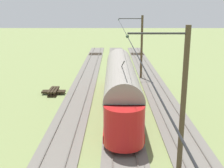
{
  "coord_description": "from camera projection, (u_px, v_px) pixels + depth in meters",
  "views": [
    {
      "loc": [
        0.7,
        24.09,
        8.64
      ],
      "look_at": [
        0.77,
        -0.92,
        1.96
      ],
      "focal_mm": 45.15,
      "sensor_mm": 36.0,
      "label": 1
    }
  ],
  "objects": [
    {
      "name": "overhead_wire_run",
      "position": [
        128.0,
        35.0,
        14.27
      ],
      "size": [
        2.91,
        47.02,
        0.18
      ],
      "color": "black",
      "rests_on": "ground"
    },
    {
      "name": "catenary_pole_foreground",
      "position": [
        141.0,
        46.0,
        35.09
      ],
      "size": [
        3.12,
        0.28,
        7.91
      ],
      "color": "#4C3D28",
      "rests_on": "ground"
    },
    {
      "name": "track_adjacent_siding",
      "position": [
        120.0,
        106.0,
        25.79
      ],
      "size": [
        2.8,
        80.0,
        0.18
      ],
      "color": "#666059",
      "rests_on": "ground"
    },
    {
      "name": "vintage_streetcar",
      "position": [
        121.0,
        83.0,
        24.89
      ],
      "size": [
        2.65,
        18.39,
        5.39
      ],
      "color": "red",
      "rests_on": "ground"
    },
    {
      "name": "catenary_pole_mid_near",
      "position": [
        182.0,
        101.0,
        14.31
      ],
      "size": [
        3.12,
        0.28,
        7.91
      ],
      "color": "#4C3D28",
      "rests_on": "ground"
    },
    {
      "name": "spare_tie_stack",
      "position": [
        54.0,
        92.0,
        29.47
      ],
      "size": [
        2.4,
        2.4,
        0.54
      ],
      "color": "#2D2316",
      "rests_on": "ground"
    },
    {
      "name": "track_third_siding",
      "position": [
        76.0,
        106.0,
        25.8
      ],
      "size": [
        2.8,
        80.0,
        0.18
      ],
      "color": "#666059",
      "rests_on": "ground"
    },
    {
      "name": "track_streetcar_siding",
      "position": [
        165.0,
        106.0,
        25.78
      ],
      "size": [
        2.8,
        80.0,
        0.18
      ],
      "color": "#666059",
      "rests_on": "ground"
    },
    {
      "name": "ground_plane",
      "position": [
        120.0,
        108.0,
        25.5
      ],
      "size": [
        220.0,
        220.0,
        0.0
      ],
      "primitive_type": "plane",
      "color": "olive"
    }
  ]
}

